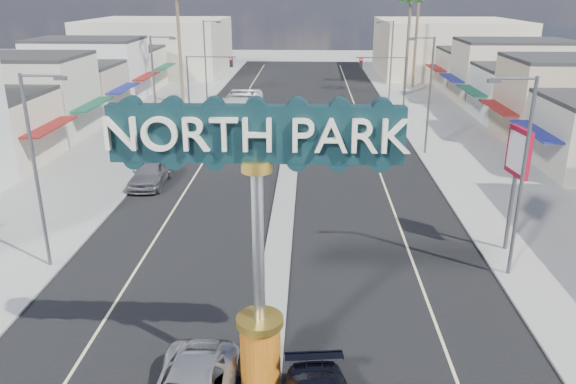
# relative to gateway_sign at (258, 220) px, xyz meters

# --- Properties ---
(ground) EXTENTS (160.00, 160.00, 0.00)m
(ground) POSITION_rel_gateway_sign_xyz_m (0.00, 28.02, -5.93)
(ground) COLOR gray
(ground) RESTS_ON ground
(road) EXTENTS (20.00, 120.00, 0.01)m
(road) POSITION_rel_gateway_sign_xyz_m (0.00, 28.02, -5.92)
(road) COLOR black
(road) RESTS_ON ground
(median_island) EXTENTS (1.30, 30.00, 0.16)m
(median_island) POSITION_rel_gateway_sign_xyz_m (0.00, 12.02, -5.85)
(median_island) COLOR gray
(median_island) RESTS_ON ground
(sidewalk_left) EXTENTS (8.00, 120.00, 0.12)m
(sidewalk_left) POSITION_rel_gateway_sign_xyz_m (-14.00, 28.02, -5.87)
(sidewalk_left) COLOR gray
(sidewalk_left) RESTS_ON ground
(sidewalk_right) EXTENTS (8.00, 120.00, 0.12)m
(sidewalk_right) POSITION_rel_gateway_sign_xyz_m (14.00, 28.02, -5.87)
(sidewalk_right) COLOR gray
(sidewalk_right) RESTS_ON ground
(storefront_row_left) EXTENTS (12.00, 42.00, 6.00)m
(storefront_row_left) POSITION_rel_gateway_sign_xyz_m (-24.00, 41.02, -2.93)
(storefront_row_left) COLOR beige
(storefront_row_left) RESTS_ON ground
(storefront_row_right) EXTENTS (12.00, 42.00, 6.00)m
(storefront_row_right) POSITION_rel_gateway_sign_xyz_m (24.00, 41.02, -2.93)
(storefront_row_right) COLOR #B7B29E
(storefront_row_right) RESTS_ON ground
(backdrop_far_left) EXTENTS (20.00, 20.00, 8.00)m
(backdrop_far_left) POSITION_rel_gateway_sign_xyz_m (-22.00, 73.02, -1.93)
(backdrop_far_left) COLOR #B7B29E
(backdrop_far_left) RESTS_ON ground
(backdrop_far_right) EXTENTS (20.00, 20.00, 8.00)m
(backdrop_far_right) POSITION_rel_gateway_sign_xyz_m (22.00, 73.02, -1.93)
(backdrop_far_right) COLOR beige
(backdrop_far_right) RESTS_ON ground
(gateway_sign) EXTENTS (8.20, 1.50, 9.15)m
(gateway_sign) POSITION_rel_gateway_sign_xyz_m (0.00, 0.00, 0.00)
(gateway_sign) COLOR #B64D0E
(gateway_sign) RESTS_ON median_island
(traffic_signal_left) EXTENTS (5.09, 0.45, 6.00)m
(traffic_signal_left) POSITION_rel_gateway_sign_xyz_m (-9.18, 42.02, -1.65)
(traffic_signal_left) COLOR #47474C
(traffic_signal_left) RESTS_ON ground
(traffic_signal_right) EXTENTS (5.09, 0.45, 6.00)m
(traffic_signal_right) POSITION_rel_gateway_sign_xyz_m (9.18, 42.02, -1.65)
(traffic_signal_right) COLOR #47474C
(traffic_signal_right) RESTS_ON ground
(streetlight_l_near) EXTENTS (2.03, 0.22, 9.00)m
(streetlight_l_near) POSITION_rel_gateway_sign_xyz_m (-10.43, 8.02, -0.86)
(streetlight_l_near) COLOR #47474C
(streetlight_l_near) RESTS_ON ground
(streetlight_l_mid) EXTENTS (2.03, 0.22, 9.00)m
(streetlight_l_mid) POSITION_rel_gateway_sign_xyz_m (-10.43, 28.02, -0.86)
(streetlight_l_mid) COLOR #47474C
(streetlight_l_mid) RESTS_ON ground
(streetlight_l_far) EXTENTS (2.03, 0.22, 9.00)m
(streetlight_l_far) POSITION_rel_gateway_sign_xyz_m (-10.43, 50.02, -0.86)
(streetlight_l_far) COLOR #47474C
(streetlight_l_far) RESTS_ON ground
(streetlight_r_near) EXTENTS (2.03, 0.22, 9.00)m
(streetlight_r_near) POSITION_rel_gateway_sign_xyz_m (10.43, 8.02, -0.86)
(streetlight_r_near) COLOR #47474C
(streetlight_r_near) RESTS_ON ground
(streetlight_r_mid) EXTENTS (2.03, 0.22, 9.00)m
(streetlight_r_mid) POSITION_rel_gateway_sign_xyz_m (10.43, 28.02, -0.86)
(streetlight_r_mid) COLOR #47474C
(streetlight_r_mid) RESTS_ON ground
(streetlight_r_far) EXTENTS (2.03, 0.22, 9.00)m
(streetlight_r_far) POSITION_rel_gateway_sign_xyz_m (10.43, 50.02, -0.86)
(streetlight_r_far) COLOR #47474C
(streetlight_r_far) RESTS_ON ground
(palm_right_mid) EXTENTS (2.60, 2.60, 12.10)m
(palm_right_mid) POSITION_rel_gateway_sign_xyz_m (13.00, 54.02, 4.67)
(palm_right_mid) COLOR brown
(palm_right_mid) RESTS_ON ground
(car_parked_left) EXTENTS (2.06, 5.06, 1.72)m
(car_parked_left) POSITION_rel_gateway_sign_xyz_m (-9.00, 19.85, -5.07)
(car_parked_left) COLOR slate
(car_parked_left) RESTS_ON ground
(city_bus) EXTENTS (3.28, 13.04, 3.62)m
(city_bus) POSITION_rel_gateway_sign_xyz_m (-4.66, 31.84, -4.12)
(city_bus) COLOR white
(city_bus) RESTS_ON ground
(bank_pylon_sign) EXTENTS (0.50, 1.93, 6.14)m
(bank_pylon_sign) POSITION_rel_gateway_sign_xyz_m (11.29, 10.65, -1.17)
(bank_pylon_sign) COLOR #47474C
(bank_pylon_sign) RESTS_ON sidewalk_right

